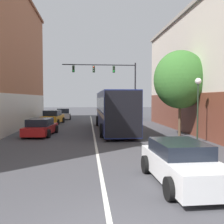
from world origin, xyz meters
TOP-DOWN VIEW (x-y plane):
  - lane_center_line at (0.00, 15.58)m, footprint 0.14×43.15m
  - bus at (1.79, 17.89)m, footprint 2.82×12.67m
  - hatchback_foreground at (2.59, 3.44)m, footprint 2.05×4.36m
  - parked_car_left_near at (-3.78, 30.98)m, footprint 2.21×4.02m
  - parked_car_left_mid at (-4.35, 24.76)m, footprint 2.33×4.53m
  - parked_car_left_far at (-4.03, 15.36)m, footprint 2.28×4.64m
  - traffic_signal_gantry at (2.50, 27.14)m, footprint 8.97×0.36m
  - street_lamp at (6.45, 11.08)m, footprint 0.39×0.39m
  - street_tree_near at (6.40, 14.18)m, footprint 3.94×3.54m

SIDE VIEW (x-z plane):
  - lane_center_line at x=0.00m, z-range 0.00..0.01m
  - parked_car_left_far at x=-4.03m, z-range -0.03..1.27m
  - hatchback_foreground at x=2.59m, z-range -0.02..1.35m
  - parked_car_left_near at x=-3.78m, z-range -0.04..1.41m
  - parked_car_left_mid at x=-4.35m, z-range -0.05..1.46m
  - bus at x=1.79m, z-range 0.21..3.59m
  - street_lamp at x=6.45m, z-range 0.71..4.80m
  - street_tree_near at x=6.40m, z-range 1.02..7.40m
  - traffic_signal_gantry at x=2.50m, z-range 1.77..8.95m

